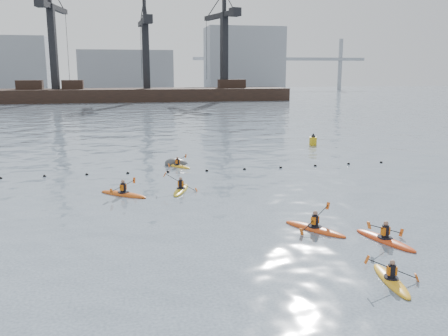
{
  "coord_description": "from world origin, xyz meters",
  "views": [
    {
      "loc": [
        -4.74,
        -13.12,
        7.67
      ],
      "look_at": [
        -0.11,
        9.96,
        2.8
      ],
      "focal_mm": 38.0,
      "sensor_mm": 36.0,
      "label": 1
    }
  ],
  "objects_px": {
    "kayaker_4": "(385,239)",
    "nav_buoy": "(313,141)",
    "kayaker_3": "(181,189)",
    "mooring_buoy": "(177,164)",
    "kayaker_0": "(315,228)",
    "kayaker_2": "(123,193)",
    "kayaker_1": "(391,279)",
    "kayaker_5": "(178,166)"
  },
  "relations": [
    {
      "from": "kayaker_4",
      "to": "nav_buoy",
      "type": "distance_m",
      "value": 28.49
    },
    {
      "from": "kayaker_3",
      "to": "nav_buoy",
      "type": "relative_size",
      "value": 2.32
    },
    {
      "from": "kayaker_3",
      "to": "mooring_buoy",
      "type": "relative_size",
      "value": 1.57
    },
    {
      "from": "kayaker_4",
      "to": "mooring_buoy",
      "type": "distance_m",
      "value": 21.24
    },
    {
      "from": "kayaker_0",
      "to": "kayaker_2",
      "type": "height_order",
      "value": "kayaker_0"
    },
    {
      "from": "kayaker_3",
      "to": "kayaker_1",
      "type": "bearing_deg",
      "value": -49.27
    },
    {
      "from": "kayaker_2",
      "to": "kayaker_4",
      "type": "relative_size",
      "value": 0.92
    },
    {
      "from": "kayaker_4",
      "to": "nav_buoy",
      "type": "height_order",
      "value": "nav_buoy"
    },
    {
      "from": "kayaker_1",
      "to": "mooring_buoy",
      "type": "distance_m",
      "value": 24.41
    },
    {
      "from": "kayaker_3",
      "to": "nav_buoy",
      "type": "bearing_deg",
      "value": 64.8
    },
    {
      "from": "kayaker_0",
      "to": "nav_buoy",
      "type": "height_order",
      "value": "nav_buoy"
    },
    {
      "from": "kayaker_1",
      "to": "kayaker_2",
      "type": "height_order",
      "value": "kayaker_1"
    },
    {
      "from": "nav_buoy",
      "to": "kayaker_5",
      "type": "bearing_deg",
      "value": -150.43
    },
    {
      "from": "kayaker_3",
      "to": "nav_buoy",
      "type": "height_order",
      "value": "nav_buoy"
    },
    {
      "from": "kayaker_3",
      "to": "kayaker_5",
      "type": "relative_size",
      "value": 1.24
    },
    {
      "from": "kayaker_1",
      "to": "kayaker_2",
      "type": "xyz_separation_m",
      "value": [
        -9.8,
        14.59,
        0.01
      ]
    },
    {
      "from": "kayaker_1",
      "to": "kayaker_4",
      "type": "bearing_deg",
      "value": 70.74
    },
    {
      "from": "kayaker_2",
      "to": "nav_buoy",
      "type": "bearing_deg",
      "value": -10.41
    },
    {
      "from": "kayaker_1",
      "to": "kayaker_3",
      "type": "bearing_deg",
      "value": 119.94
    },
    {
      "from": "kayaker_2",
      "to": "mooring_buoy",
      "type": "distance_m",
      "value": 10.12
    },
    {
      "from": "kayaker_2",
      "to": "kayaker_3",
      "type": "distance_m",
      "value": 3.66
    },
    {
      "from": "kayaker_4",
      "to": "nav_buoy",
      "type": "relative_size",
      "value": 2.44
    },
    {
      "from": "kayaker_3",
      "to": "mooring_buoy",
      "type": "bearing_deg",
      "value": 104.38
    },
    {
      "from": "kayaker_0",
      "to": "kayaker_4",
      "type": "distance_m",
      "value": 3.31
    },
    {
      "from": "kayaker_0",
      "to": "kayaker_4",
      "type": "bearing_deg",
      "value": -73.98
    },
    {
      "from": "kayaker_4",
      "to": "mooring_buoy",
      "type": "height_order",
      "value": "kayaker_4"
    },
    {
      "from": "kayaker_0",
      "to": "nav_buoy",
      "type": "xyz_separation_m",
      "value": [
        10.05,
        25.38,
        0.32
      ]
    },
    {
      "from": "kayaker_1",
      "to": "kayaker_3",
      "type": "xyz_separation_m",
      "value": [
        -6.16,
        14.97,
        0.01
      ]
    },
    {
      "from": "nav_buoy",
      "to": "kayaker_0",
      "type": "bearing_deg",
      "value": -111.6
    },
    {
      "from": "kayaker_5",
      "to": "mooring_buoy",
      "type": "distance_m",
      "value": 0.91
    },
    {
      "from": "kayaker_2",
      "to": "kayaker_5",
      "type": "xyz_separation_m",
      "value": [
        4.24,
        8.27,
        -0.02
      ]
    },
    {
      "from": "kayaker_5",
      "to": "kayaker_0",
      "type": "bearing_deg",
      "value": -110.36
    },
    {
      "from": "mooring_buoy",
      "to": "nav_buoy",
      "type": "bearing_deg",
      "value": 26.9
    },
    {
      "from": "kayaker_2",
      "to": "kayaker_3",
      "type": "bearing_deg",
      "value": -45.61
    },
    {
      "from": "kayaker_1",
      "to": "kayaker_3",
      "type": "relative_size",
      "value": 0.94
    },
    {
      "from": "kayaker_2",
      "to": "kayaker_0",
      "type": "bearing_deg",
      "value": -94.39
    },
    {
      "from": "kayaker_2",
      "to": "kayaker_3",
      "type": "height_order",
      "value": "kayaker_3"
    },
    {
      "from": "kayaker_3",
      "to": "kayaker_4",
      "type": "distance_m",
      "value": 13.73
    },
    {
      "from": "kayaker_4",
      "to": "kayaker_5",
      "type": "bearing_deg",
      "value": -87.12
    },
    {
      "from": "kayaker_5",
      "to": "kayaker_1",
      "type": "bearing_deg",
      "value": -113.19
    },
    {
      "from": "kayaker_4",
      "to": "kayaker_5",
      "type": "xyz_separation_m",
      "value": [
        -7.54,
        18.95,
        -0.02
      ]
    },
    {
      "from": "kayaker_2",
      "to": "kayaker_4",
      "type": "distance_m",
      "value": 15.9
    }
  ]
}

